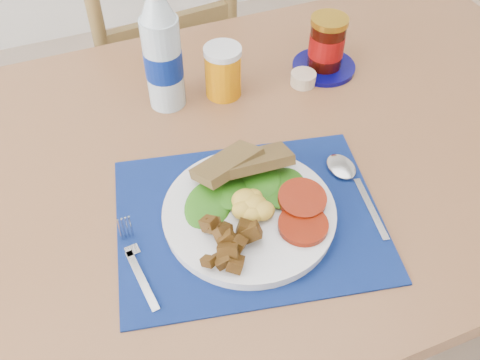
# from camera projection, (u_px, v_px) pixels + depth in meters

# --- Properties ---
(table) EXTENTS (1.40, 0.90, 0.75)m
(table) POSITION_uv_depth(u_px,v_px,m) (269.00, 175.00, 1.06)
(table) COLOR brown
(table) RESTS_ON ground
(chair_far) EXTENTS (0.46, 0.44, 1.12)m
(chair_far) POSITION_uv_depth(u_px,v_px,m) (159.00, 51.00, 1.54)
(chair_far) COLOR brown
(chair_far) RESTS_ON ground
(placemat) EXTENTS (0.49, 0.42, 0.00)m
(placemat) POSITION_uv_depth(u_px,v_px,m) (249.00, 218.00, 0.88)
(placemat) COLOR #040E31
(placemat) RESTS_ON table
(breakfast_plate) EXTENTS (0.28, 0.28, 0.07)m
(breakfast_plate) POSITION_uv_depth(u_px,v_px,m) (247.00, 212.00, 0.86)
(breakfast_plate) COLOR silver
(breakfast_plate) RESTS_ON placemat
(fork) EXTENTS (0.03, 0.16, 0.00)m
(fork) POSITION_uv_depth(u_px,v_px,m) (136.00, 261.00, 0.82)
(fork) COLOR #B2B5BA
(fork) RESTS_ON placemat
(spoon) EXTENTS (0.05, 0.20, 0.01)m
(spoon) POSITION_uv_depth(u_px,v_px,m) (349.00, 179.00, 0.93)
(spoon) COLOR #B2B5BA
(spoon) RESTS_ON placemat
(water_bottle) EXTENTS (0.07, 0.07, 0.25)m
(water_bottle) POSITION_uv_depth(u_px,v_px,m) (163.00, 56.00, 1.01)
(water_bottle) COLOR #ADBFCC
(water_bottle) RESTS_ON table
(juice_glass) EXTENTS (0.07, 0.07, 0.10)m
(juice_glass) POSITION_uv_depth(u_px,v_px,m) (223.00, 73.00, 1.07)
(juice_glass) COLOR orange
(juice_glass) RESTS_ON table
(ramekin) EXTENTS (0.05, 0.05, 0.03)m
(ramekin) POSITION_uv_depth(u_px,v_px,m) (303.00, 79.00, 1.12)
(ramekin) COLOR #C5AD90
(ramekin) RESTS_ON table
(jam_on_saucer) EXTENTS (0.14, 0.14, 0.12)m
(jam_on_saucer) POSITION_uv_depth(u_px,v_px,m) (326.00, 47.00, 1.13)
(jam_on_saucer) COLOR #060551
(jam_on_saucer) RESTS_ON table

